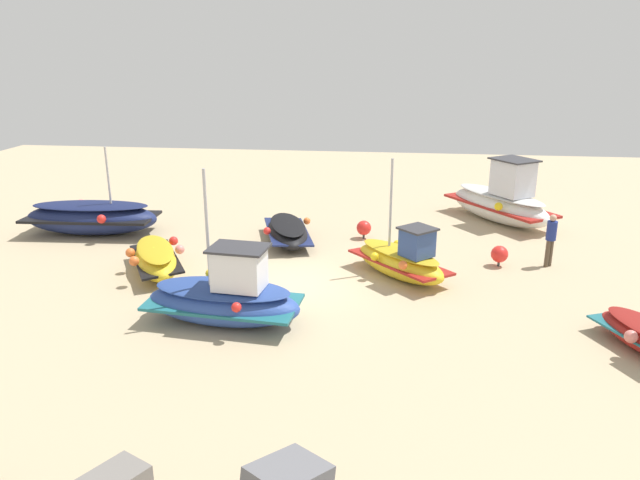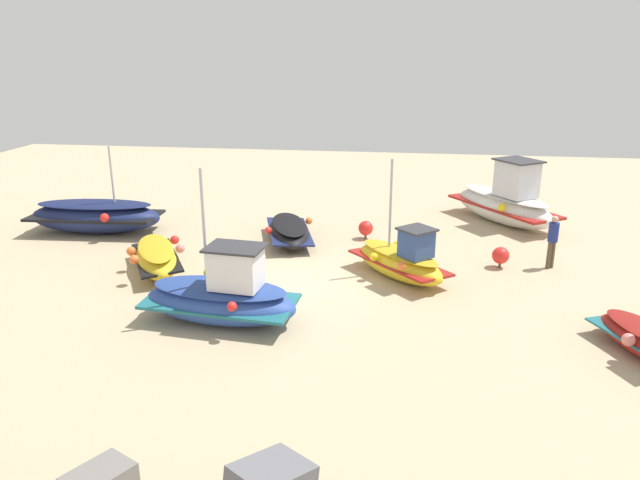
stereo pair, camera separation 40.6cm
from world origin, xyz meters
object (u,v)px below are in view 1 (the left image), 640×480
at_px(fishing_boat_0, 501,201).
at_px(fishing_boat_2, 92,217).
at_px(person_walking, 551,237).
at_px(mooring_buoy_1, 499,254).
at_px(fishing_boat_6, 401,260).
at_px(mooring_buoy_0, 364,228).
at_px(fishing_boat_5, 288,231).
at_px(fishing_boat_4, 156,258).
at_px(fishing_boat_3, 225,297).

xyz_separation_m(fishing_boat_0, fishing_boat_2, (15.72, 3.56, -0.21)).
distance_m(person_walking, mooring_buoy_1, 1.71).
bearing_deg(fishing_boat_6, mooring_buoy_0, 156.31).
bearing_deg(person_walking, fishing_boat_6, -110.23).
xyz_separation_m(fishing_boat_5, mooring_buoy_0, (-2.74, -0.73, 0.01)).
bearing_deg(fishing_boat_4, fishing_boat_2, 17.70).
bearing_deg(person_walking, mooring_buoy_1, -121.88).
bearing_deg(fishing_boat_2, fishing_boat_5, 175.99).
relative_size(fishing_boat_0, mooring_buoy_1, 7.39).
relative_size(person_walking, mooring_buoy_0, 2.55).
xyz_separation_m(fishing_boat_5, fishing_boat_6, (-4.09, 3.08, 0.18)).
relative_size(fishing_boat_2, person_walking, 2.93).
xyz_separation_m(fishing_boat_2, fishing_boat_3, (-7.14, 6.91, 0.03)).
bearing_deg(fishing_boat_4, fishing_boat_3, -164.98).
bearing_deg(mooring_buoy_1, fishing_boat_6, 23.60).
height_order(fishing_boat_0, fishing_boat_4, fishing_boat_0).
bearing_deg(fishing_boat_2, fishing_boat_4, 133.78).
bearing_deg(fishing_boat_6, fishing_boat_0, 105.75).
xyz_separation_m(fishing_boat_5, mooring_buoy_1, (-7.28, 1.69, 0.02)).
height_order(fishing_boat_2, mooring_buoy_1, fishing_boat_2).
xyz_separation_m(fishing_boat_2, mooring_buoy_0, (-10.32, -0.65, -0.25)).
height_order(fishing_boat_5, mooring_buoy_0, fishing_boat_5).
height_order(person_walking, mooring_buoy_1, person_walking).
height_order(fishing_boat_0, fishing_boat_2, fishing_boat_2).
bearing_deg(fishing_boat_3, fishing_boat_4, 140.37).
bearing_deg(fishing_boat_6, mooring_buoy_1, 70.42).
bearing_deg(person_walking, fishing_boat_4, -118.92).
xyz_separation_m(fishing_boat_4, fishing_boat_6, (-7.69, -0.53, 0.11)).
height_order(fishing_boat_3, fishing_boat_5, fishing_boat_3).
distance_m(fishing_boat_3, fishing_boat_5, 6.85).
relative_size(mooring_buoy_0, mooring_buoy_1, 0.99).
relative_size(fishing_boat_3, mooring_buoy_1, 6.15).
relative_size(fishing_boat_4, mooring_buoy_0, 5.28).
xyz_separation_m(fishing_boat_3, fishing_boat_4, (3.16, -3.22, -0.22)).
height_order(fishing_boat_3, fishing_boat_4, fishing_boat_3).
relative_size(fishing_boat_4, mooring_buoy_1, 5.23).
distance_m(fishing_boat_2, mooring_buoy_0, 10.34).
distance_m(fishing_boat_3, mooring_buoy_0, 8.20).
bearing_deg(fishing_boat_2, person_walking, 171.08).
xyz_separation_m(fishing_boat_2, person_walking, (-16.44, 1.59, 0.35)).
xyz_separation_m(fishing_boat_6, person_walking, (-4.77, -1.57, 0.43)).
height_order(fishing_boat_2, mooring_buoy_0, fishing_boat_2).
bearing_deg(person_walking, fishing_boat_5, -138.16).
xyz_separation_m(fishing_boat_6, mooring_buoy_0, (1.35, -3.81, -0.17)).
distance_m(fishing_boat_5, mooring_buoy_0, 2.84).
xyz_separation_m(fishing_boat_6, mooring_buoy_1, (-3.18, -1.39, -0.17)).
bearing_deg(fishing_boat_5, fishing_boat_3, -20.00).
bearing_deg(fishing_boat_3, fishing_boat_0, 56.54).
distance_m(fishing_boat_0, mooring_buoy_0, 6.16).
height_order(fishing_boat_4, mooring_buoy_0, fishing_boat_4).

